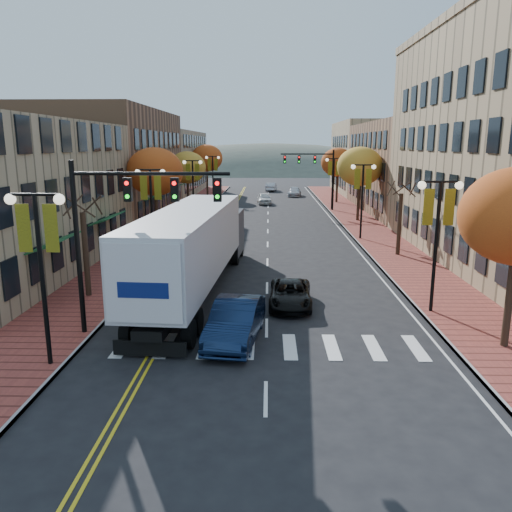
{
  "coord_description": "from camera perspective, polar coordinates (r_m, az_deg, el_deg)",
  "views": [
    {
      "loc": [
        0.05,
        -15.9,
        7.58
      ],
      "look_at": [
        -0.55,
        8.07,
        2.2
      ],
      "focal_mm": 35.0,
      "sensor_mm": 36.0,
      "label": 1
    }
  ],
  "objects": [
    {
      "name": "semi_truck",
      "position": [
        25.84,
        -6.83,
        1.52
      ],
      "size": [
        4.04,
        18.18,
        4.51
      ],
      "rotation": [
        0.0,
        0.0,
        -0.06
      ],
      "color": "black",
      "rests_on": "ground"
    },
    {
      "name": "building_left_mid",
      "position": [
        54.67,
        -16.99,
        9.93
      ],
      "size": [
        12.0,
        24.0,
        11.0
      ],
      "primitive_type": "cube",
      "color": "brown",
      "rests_on": "ground"
    },
    {
      "name": "tree_right_c",
      "position": [
        50.74,
        11.78,
        9.98
      ],
      "size": [
        4.48,
        4.48,
        7.21
      ],
      "color": "#382619",
      "rests_on": "sidewalk_right"
    },
    {
      "name": "building_right_mid",
      "position": [
        60.82,
        19.37,
        9.52
      ],
      "size": [
        15.0,
        24.0,
        10.0
      ],
      "primitive_type": "cube",
      "color": "brown",
      "rests_on": "ground"
    },
    {
      "name": "car_far_silver",
      "position": [
        75.22,
        4.42,
        7.32
      ],
      "size": [
        2.36,
        4.61,
        1.28
      ],
      "primitive_type": "imported",
      "rotation": [
        0.0,
        0.0,
        -0.13
      ],
      "color": "#B6B7BE",
      "rests_on": "ground"
    },
    {
      "name": "navy_sedan",
      "position": [
        19.71,
        -2.36,
        -7.45
      ],
      "size": [
        2.33,
        5.12,
        1.63
      ],
      "primitive_type": "imported",
      "rotation": [
        0.0,
        0.0,
        -0.13
      ],
      "color": "#0D1A36",
      "rests_on": "ground"
    },
    {
      "name": "tree_left_b",
      "position": [
        40.97,
        -11.48,
        9.41
      ],
      "size": [
        4.48,
        4.48,
        7.21
      ],
      "color": "#382619",
      "rests_on": "sidewalk_left"
    },
    {
      "name": "lamp_left_c",
      "position": [
        50.58,
        -7.23,
        8.82
      ],
      "size": [
        1.96,
        0.36,
        6.05
      ],
      "color": "black",
      "rests_on": "ground"
    },
    {
      "name": "tree_left_a",
      "position": [
        26.11,
        -18.88,
        0.18
      ],
      "size": [
        0.28,
        0.28,
        4.2
      ],
      "color": "#382619",
      "rests_on": "sidewalk_left"
    },
    {
      "name": "sidewalk_left",
      "position": [
        49.81,
        -9.06,
        3.82
      ],
      "size": [
        4.0,
        85.0,
        0.15
      ],
      "primitive_type": "cube",
      "color": "brown",
      "rests_on": "ground"
    },
    {
      "name": "building_left_far",
      "position": [
        78.82,
        -11.24,
        10.35
      ],
      "size": [
        12.0,
        26.0,
        9.5
      ],
      "primitive_type": "cube",
      "color": "#9E8966",
      "rests_on": "ground"
    },
    {
      "name": "building_right_far",
      "position": [
        82.03,
        14.71,
        10.79
      ],
      "size": [
        15.0,
        20.0,
        11.0
      ],
      "primitive_type": "cube",
      "color": "#9E8966",
      "rests_on": "ground"
    },
    {
      "name": "lamp_right_c",
      "position": [
        58.47,
        8.88,
        9.28
      ],
      "size": [
        1.96,
        0.36,
        6.05
      ],
      "color": "black",
      "rests_on": "ground"
    },
    {
      "name": "ground",
      "position": [
        17.62,
        1.16,
        -12.84
      ],
      "size": [
        200.0,
        200.0,
        0.0
      ],
      "primitive_type": "plane",
      "color": "black",
      "rests_on": "ground"
    },
    {
      "name": "traffic_mast_near",
      "position": [
        19.87,
        -14.78,
        4.54
      ],
      "size": [
        6.1,
        0.35,
        7.0
      ],
      "color": "black",
      "rests_on": "ground"
    },
    {
      "name": "tree_right_d",
      "position": [
        66.55,
        9.33,
        10.51
      ],
      "size": [
        4.35,
        4.35,
        7.0
      ],
      "color": "#382619",
      "rests_on": "sidewalk_right"
    },
    {
      "name": "lamp_right_b",
      "position": [
        40.72,
        12.09,
        7.74
      ],
      "size": [
        1.96,
        0.36,
        6.05
      ],
      "color": "black",
      "rests_on": "ground"
    },
    {
      "name": "tree_left_d",
      "position": [
        74.48,
        -5.64,
        11.07
      ],
      "size": [
        4.61,
        4.61,
        7.42
      ],
      "color": "#382619",
      "rests_on": "sidewalk_left"
    },
    {
      "name": "traffic_mast_far",
      "position": [
        58.21,
        6.89,
        9.94
      ],
      "size": [
        6.1,
        0.34,
        7.0
      ],
      "color": "black",
      "rests_on": "ground"
    },
    {
      "name": "tree_right_b",
      "position": [
        35.47,
        16.07,
        3.51
      ],
      "size": [
        0.28,
        0.28,
        4.2
      ],
      "color": "#382619",
      "rests_on": "sidewalk_right"
    },
    {
      "name": "tree_left_c",
      "position": [
        56.69,
        -7.87,
        9.98
      ],
      "size": [
        4.16,
        4.16,
        6.69
      ],
      "color": "#382619",
      "rests_on": "sidewalk_left"
    },
    {
      "name": "car_far_white",
      "position": [
        65.06,
        0.96,
        6.59
      ],
      "size": [
        2.05,
        4.35,
        1.44
      ],
      "primitive_type": "imported",
      "rotation": [
        0.0,
        0.0,
        0.08
      ],
      "color": "silver",
      "rests_on": "ground"
    },
    {
      "name": "lamp_left_b",
      "position": [
        32.95,
        -11.9,
        6.65
      ],
      "size": [
        1.96,
        0.36,
        6.05
      ],
      "color": "black",
      "rests_on": "ground"
    },
    {
      "name": "lamp_left_d",
      "position": [
        68.4,
        -4.97,
        9.85
      ],
      "size": [
        1.96,
        0.36,
        6.05
      ],
      "color": "black",
      "rests_on": "ground"
    },
    {
      "name": "sidewalk_right",
      "position": [
        49.79,
        11.8,
        3.71
      ],
      "size": [
        4.0,
        85.0,
        0.15
      ],
      "primitive_type": "cube",
      "color": "brown",
      "rests_on": "ground"
    },
    {
      "name": "car_far_oncoming",
      "position": [
        83.15,
        1.76,
        7.9
      ],
      "size": [
        2.01,
        4.43,
        1.41
      ],
      "primitive_type": "imported",
      "rotation": [
        0.0,
        0.0,
        3.02
      ],
      "color": "#B3B3BB",
      "rests_on": "ground"
    },
    {
      "name": "black_suv",
      "position": [
        23.93,
        3.95,
        -4.36
      ],
      "size": [
        2.14,
        4.34,
        1.19
      ],
      "primitive_type": "imported",
      "rotation": [
        0.0,
        0.0,
        -0.04
      ],
      "color": "black",
      "rests_on": "ground"
    },
    {
      "name": "lamp_right_a",
      "position": [
        23.37,
        20.06,
        3.79
      ],
      "size": [
        1.96,
        0.36,
        6.05
      ],
      "color": "black",
      "rests_on": "ground"
    },
    {
      "name": "lamp_left_a",
      "position": [
        17.91,
        -23.54,
        1.01
      ],
      "size": [
        1.96,
        0.36,
        6.05
      ],
      "color": "black",
      "rests_on": "ground"
    }
  ]
}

